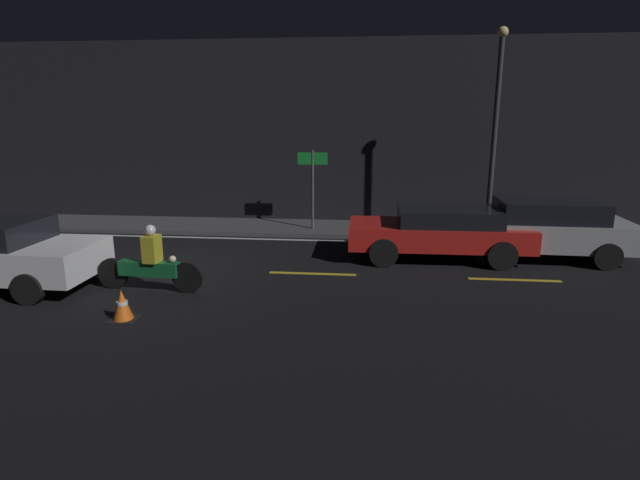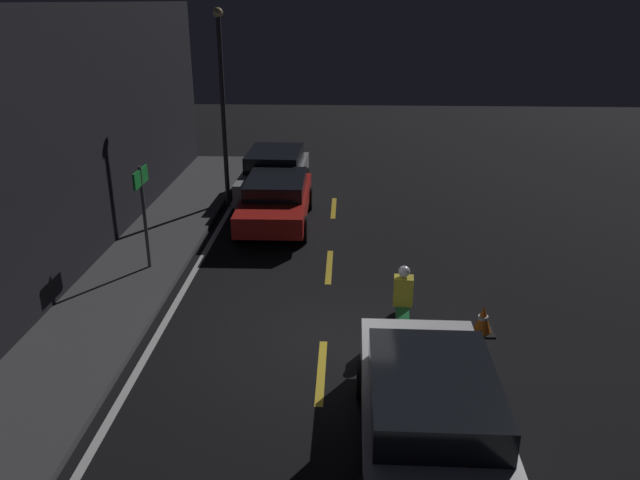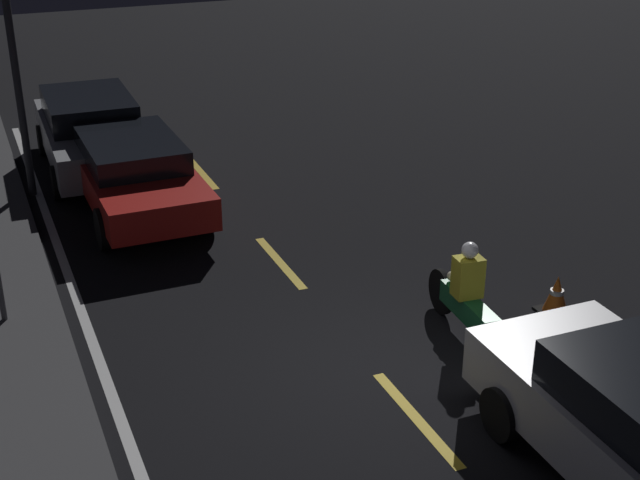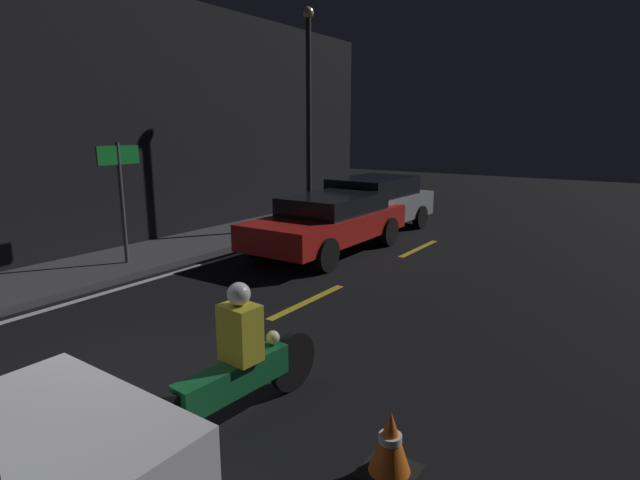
% 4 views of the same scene
% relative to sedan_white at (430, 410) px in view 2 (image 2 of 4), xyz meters
% --- Properties ---
extents(ground_plane, '(56.00, 56.00, 0.00)m').
position_rel_sedan_white_xyz_m(ground_plane, '(3.05, 1.56, -0.77)').
color(ground_plane, black).
extents(raised_curb, '(28.00, 2.15, 0.13)m').
position_rel_sedan_white_xyz_m(raised_curb, '(3.05, 6.04, -0.70)').
color(raised_curb, '#424244').
rests_on(raised_curb, ground).
extents(lane_dash_c, '(2.00, 0.14, 0.01)m').
position_rel_sedan_white_xyz_m(lane_dash_c, '(2.05, 1.56, -0.77)').
color(lane_dash_c, gold).
rests_on(lane_dash_c, ground).
extents(lane_dash_d, '(2.00, 0.14, 0.01)m').
position_rel_sedan_white_xyz_m(lane_dash_d, '(6.55, 1.56, -0.77)').
color(lane_dash_d, gold).
rests_on(lane_dash_d, ground).
extents(lane_dash_e, '(2.00, 0.14, 0.01)m').
position_rel_sedan_white_xyz_m(lane_dash_e, '(11.05, 1.56, -0.77)').
color(lane_dash_e, gold).
rests_on(lane_dash_e, ground).
extents(lane_solid_kerb, '(25.20, 0.14, 0.01)m').
position_rel_sedan_white_xyz_m(lane_solid_kerb, '(3.05, 4.71, -0.77)').
color(lane_solid_kerb, silver).
rests_on(lane_solid_kerb, ground).
extents(sedan_white, '(4.27, 1.98, 1.44)m').
position_rel_sedan_white_xyz_m(sedan_white, '(0.00, 0.00, 0.00)').
color(sedan_white, silver).
rests_on(sedan_white, ground).
extents(taxi_red, '(4.46, 1.95, 1.30)m').
position_rel_sedan_white_xyz_m(taxi_red, '(9.61, 3.15, -0.04)').
color(taxi_red, red).
rests_on(taxi_red, ground).
extents(hatchback_silver, '(4.45, 2.04, 1.49)m').
position_rel_sedan_white_xyz_m(hatchback_silver, '(12.11, 3.47, 0.03)').
color(hatchback_silver, '#9EA0A5').
rests_on(hatchback_silver, ground).
extents(motorcycle, '(2.31, 0.38, 1.39)m').
position_rel_sedan_white_xyz_m(motorcycle, '(3.34, 0.10, -0.20)').
color(motorcycle, black).
rests_on(motorcycle, ground).
extents(traffic_cone_near, '(0.45, 0.45, 0.57)m').
position_rel_sedan_white_xyz_m(traffic_cone_near, '(3.53, -1.45, -0.49)').
color(traffic_cone_near, black).
rests_on(traffic_cone_near, ground).
extents(shop_sign, '(0.90, 0.08, 2.40)m').
position_rel_sedan_white_xyz_m(shop_sign, '(6.08, 5.73, 1.05)').
color(shop_sign, '#4C4C51').
rests_on(shop_sign, raised_curb).
extents(street_lamp, '(0.28, 0.28, 5.76)m').
position_rel_sedan_white_xyz_m(street_lamp, '(11.12, 4.81, 2.47)').
color(street_lamp, '#333338').
rests_on(street_lamp, ground).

